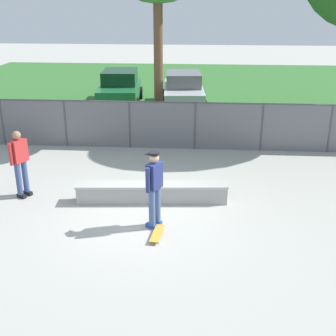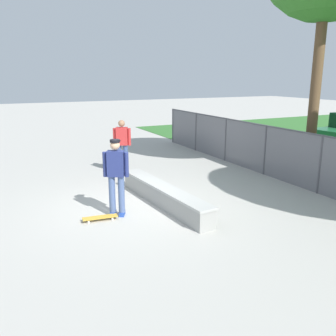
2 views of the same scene
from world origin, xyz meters
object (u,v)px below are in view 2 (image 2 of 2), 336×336
(skateboarder, at_px, (116,174))
(concrete_ledge, at_px, (164,195))
(skateboard, at_px, (100,217))
(bystander, at_px, (122,144))

(skateboarder, bearing_deg, concrete_ledge, 98.76)
(skateboarder, distance_m, skateboard, 1.07)
(skateboard, bearing_deg, skateboarder, 102.29)
(skateboarder, height_order, skateboard, skateboarder)
(skateboarder, relative_size, skateboard, 2.25)
(concrete_ledge, height_order, bystander, bystander)
(concrete_ledge, bearing_deg, skateboard, -80.32)
(concrete_ledge, relative_size, bystander, 2.16)
(concrete_ledge, height_order, skateboarder, skateboarder)
(skateboarder, relative_size, bystander, 1.01)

